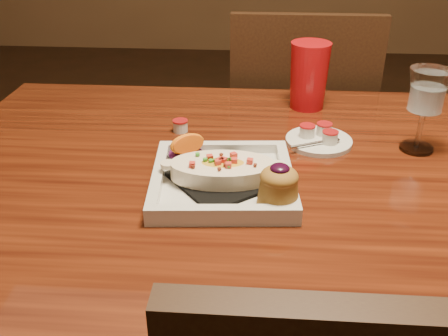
# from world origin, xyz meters

# --- Properties ---
(table) EXTENTS (1.50, 0.90, 0.75)m
(table) POSITION_xyz_m (0.00, 0.00, 0.65)
(table) COLOR #66260E
(table) RESTS_ON floor
(chair_far) EXTENTS (0.42, 0.42, 0.93)m
(chair_far) POSITION_xyz_m (-0.00, 0.63, 0.51)
(chair_far) COLOR black
(chair_far) RESTS_ON floor
(plate) EXTENTS (0.26, 0.26, 0.08)m
(plate) POSITION_xyz_m (-0.17, -0.06, 0.78)
(plate) COLOR silver
(plate) RESTS_ON table
(goblet) EXTENTS (0.08, 0.08, 0.16)m
(goblet) POSITION_xyz_m (0.19, 0.12, 0.86)
(goblet) COLOR silver
(goblet) RESTS_ON table
(saucer) EXTENTS (0.13, 0.13, 0.09)m
(saucer) POSITION_xyz_m (0.00, 0.14, 0.76)
(saucer) COLOR silver
(saucer) RESTS_ON table
(creamer_loose) EXTENTS (0.03, 0.03, 0.03)m
(creamer_loose) POSITION_xyz_m (-0.29, 0.17, 0.76)
(creamer_loose) COLOR silver
(creamer_loose) RESTS_ON table
(red_tumbler) EXTENTS (0.09, 0.09, 0.15)m
(red_tumbler) POSITION_xyz_m (-0.01, 0.33, 0.83)
(red_tumbler) COLOR #B70D13
(red_tumbler) RESTS_ON table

